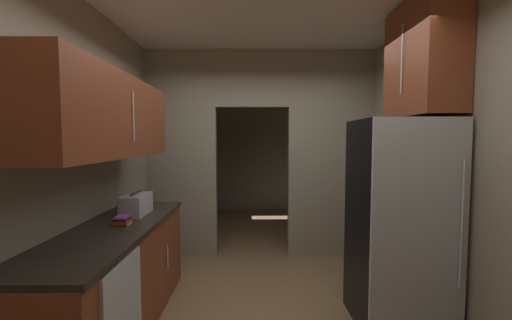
% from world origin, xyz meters
% --- Properties ---
extents(kitchen_overhead_slab, '(3.49, 7.47, 0.06)m').
position_xyz_m(kitchen_overhead_slab, '(0.00, 0.52, 2.83)').
color(kitchen_overhead_slab, silver).
extents(kitchen_partition, '(3.09, 0.12, 2.80)m').
position_xyz_m(kitchen_partition, '(0.03, 1.74, 1.51)').
color(kitchen_partition, gray).
rests_on(kitchen_partition, ground).
extents(adjoining_room_shell, '(3.09, 2.91, 2.80)m').
position_xyz_m(adjoining_room_shell, '(0.00, 3.67, 1.40)').
color(adjoining_room_shell, gray).
rests_on(adjoining_room_shell, ground).
extents(kitchen_flank_left, '(0.10, 4.24, 2.80)m').
position_xyz_m(kitchen_flank_left, '(-1.59, -0.38, 1.40)').
color(kitchen_flank_left, gray).
rests_on(kitchen_flank_left, ground).
extents(kitchen_flank_right, '(0.10, 4.24, 2.80)m').
position_xyz_m(kitchen_flank_right, '(1.59, -0.38, 1.40)').
color(kitchen_flank_right, gray).
rests_on(kitchen_flank_right, ground).
extents(refrigerator, '(0.73, 0.71, 1.76)m').
position_xyz_m(refrigerator, '(1.15, 0.06, 0.88)').
color(refrigerator, black).
rests_on(refrigerator, ground).
extents(lower_cabinet_run, '(0.63, 2.06, 0.89)m').
position_xyz_m(lower_cabinet_run, '(-1.23, -0.06, 0.45)').
color(lower_cabinet_run, brown).
rests_on(lower_cabinet_run, ground).
extents(upper_cabinet_counterside, '(0.36, 1.85, 0.65)m').
position_xyz_m(upper_cabinet_counterside, '(-1.23, -0.06, 1.78)').
color(upper_cabinet_counterside, brown).
extents(upper_cabinet_fridgeside, '(0.36, 0.80, 0.98)m').
position_xyz_m(upper_cabinet_fridgeside, '(1.36, 0.16, 2.28)').
color(upper_cabinet_fridgeside, brown).
extents(boombox, '(0.21, 0.38, 0.22)m').
position_xyz_m(boombox, '(-1.20, 0.36, 0.99)').
color(boombox, '#B2B2B7').
rests_on(boombox, lower_cabinet_run).
extents(book_stack, '(0.13, 0.15, 0.07)m').
position_xyz_m(book_stack, '(-1.18, 0.00, 0.93)').
color(book_stack, gold).
rests_on(book_stack, lower_cabinet_run).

